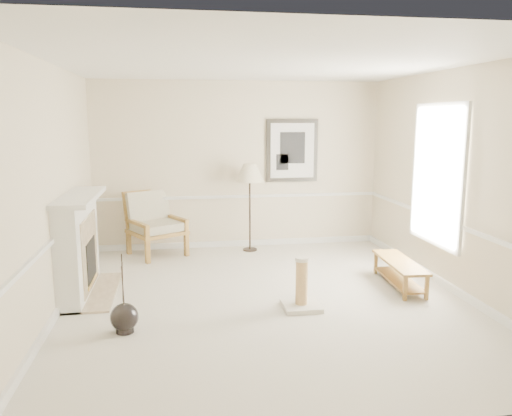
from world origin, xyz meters
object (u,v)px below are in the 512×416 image
at_px(bench, 399,269).
at_px(scratching_post, 301,292).
at_px(armchair, 153,220).
at_px(floor_vase, 124,318).
at_px(floor_lamp, 250,175).

xyz_separation_m(bench, scratching_post, (-1.52, -0.59, -0.04)).
distance_m(armchair, bench, 4.05).
xyz_separation_m(floor_vase, bench, (3.56, 0.97, 0.07)).
distance_m(armchair, scratching_post, 3.38).
xyz_separation_m(armchair, scratching_post, (1.86, -2.80, -0.37)).
relative_size(armchair, floor_lamp, 0.75).
distance_m(armchair, floor_lamp, 1.79).
height_order(floor_vase, bench, floor_vase).
relative_size(floor_vase, floor_lamp, 0.58).
relative_size(bench, scratching_post, 1.97).
height_order(armchair, floor_lamp, floor_lamp).
height_order(floor_vase, floor_lamp, floor_lamp).
distance_m(floor_vase, scratching_post, 2.07).
relative_size(armchair, bench, 0.91).
bearing_deg(floor_lamp, bench, -50.97).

